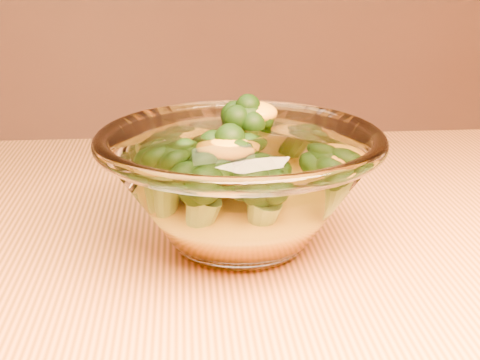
% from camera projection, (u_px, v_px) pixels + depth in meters
% --- Properties ---
extents(glass_bowl, '(0.22, 0.22, 0.10)m').
position_uv_depth(glass_bowl, '(240.00, 186.00, 0.50)').
color(glass_bowl, white).
rests_on(glass_bowl, table).
extents(cheese_sauce, '(0.13, 0.13, 0.04)m').
position_uv_depth(cheese_sauce, '(240.00, 211.00, 0.51)').
color(cheese_sauce, '#FFA115').
rests_on(cheese_sauce, glass_bowl).
extents(broccoli_heap, '(0.14, 0.13, 0.08)m').
position_uv_depth(broccoli_heap, '(234.00, 165.00, 0.50)').
color(broccoli_heap, black).
rests_on(broccoli_heap, cheese_sauce).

